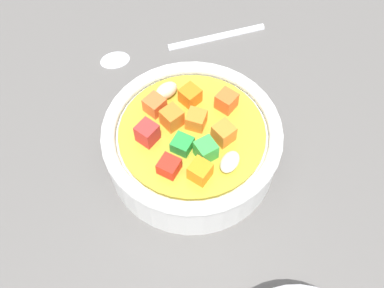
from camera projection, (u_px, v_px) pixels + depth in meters
ground_plane at (192, 163)px, 43.69cm from camera, size 140.00×140.00×2.00cm
soup_bowl_main at (192, 142)px, 40.47cm from camera, size 15.87×15.87×6.32cm
spoon at (169, 45)px, 50.07cm from camera, size 15.04×14.29×0.90cm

